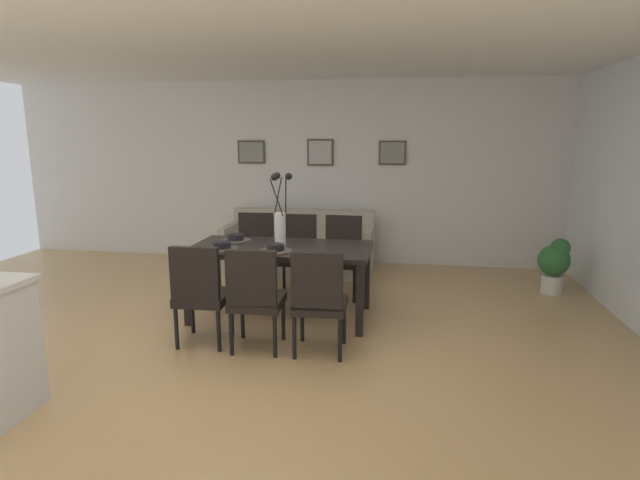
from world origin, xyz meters
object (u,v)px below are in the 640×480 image
object	(u,v)px
dining_chair_mid_right	(342,252)
framed_picture_left	(251,152)
bowl_near_right	(235,237)
framed_picture_center	(320,152)
dining_chair_near_right	(254,248)
dining_chair_far_left	(255,294)
bowl_near_left	(222,245)
framed_picture_right	(392,153)
dining_chair_near_left	(200,290)
centerpiece_vase	(280,219)
dining_table	(281,254)
sofa	(300,250)
bowl_far_left	(275,247)
dining_chair_far_right	(297,250)
dining_chair_mid_left	(319,297)

from	to	relation	value
dining_chair_mid_right	framed_picture_left	size ratio (longest dim) A/B	2.27
bowl_near_right	framed_picture_center	world-z (taller)	framed_picture_center
dining_chair_near_right	dining_chair_far_left	distance (m)	1.81
dining_chair_near_right	framed_picture_left	bearing A→B (deg)	107.32
dining_chair_near_right	dining_chair_mid_right	world-z (taller)	same
dining_chair_near_right	bowl_near_left	world-z (taller)	dining_chair_near_right
bowl_near_left	framed_picture_right	size ratio (longest dim) A/B	0.45
dining_chair_near_left	bowl_near_right	distance (m)	1.07
centerpiece_vase	bowl_near_right	bearing A→B (deg)	159.65
dining_table	sofa	xyz separation A→B (m)	(-0.20, 1.88, -0.38)
bowl_near_right	framed_picture_left	distance (m)	2.41
dining_chair_near_left	dining_chair_near_right	distance (m)	1.70
dining_chair_near_left	dining_chair_mid_right	bearing A→B (deg)	58.18
framed_picture_center	sofa	bearing A→B (deg)	-110.19
bowl_far_left	dining_chair_near_right	bearing A→B (deg)	116.81
centerpiece_vase	bowl_near_right	size ratio (longest dim) A/B	4.32
dining_table	dining_chair_near_left	size ratio (longest dim) A/B	1.96
dining_chair_far_right	framed_picture_center	world-z (taller)	framed_picture_center
dining_chair_far_right	framed_picture_right	xyz separation A→B (m)	(1.04, 1.58, 1.08)
framed_picture_center	framed_picture_right	xyz separation A→B (m)	(1.02, 0.00, -0.00)
framed_picture_left	bowl_near_left	bearing A→B (deg)	-79.55
dining_chair_mid_left	bowl_far_left	size ratio (longest dim) A/B	5.41
dining_table	framed_picture_right	xyz separation A→B (m)	(1.02, 2.42, 0.93)
bowl_near_right	sofa	bearing A→B (deg)	78.51
dining_chair_near_right	sofa	xyz separation A→B (m)	(0.34, 1.01, -0.23)
framed_picture_left	framed_picture_right	world-z (taller)	framed_picture_right
dining_chair_near_right	dining_chair_mid_left	distance (m)	2.03
dining_chair_far_left	bowl_near_right	size ratio (longest dim) A/B	5.41
dining_chair_near_left	dining_chair_far_right	size ratio (longest dim) A/B	1.00
dining_chair_far_right	bowl_near_right	size ratio (longest dim) A/B	5.41
dining_chair_mid_right	bowl_near_left	xyz separation A→B (m)	(-1.06, -1.03, 0.27)
framed_picture_center	framed_picture_right	bearing A→B (deg)	0.00
bowl_far_left	bowl_near_right	bearing A→B (deg)	143.20
bowl_far_left	dining_chair_mid_left	bearing A→B (deg)	-50.73
dining_chair_near_left	bowl_near_left	world-z (taller)	dining_chair_near_left
dining_chair_far_right	centerpiece_vase	distance (m)	0.98
dining_chair_near_left	dining_chair_far_left	bearing A→B (deg)	-4.11
dining_chair_near_left	dining_chair_mid_left	world-z (taller)	same
dining_chair_near_left	dining_chair_mid_left	bearing A→B (deg)	-1.37
dining_chair_far_right	framed_picture_center	bearing A→B (deg)	89.46
dining_table	bowl_near_left	bearing A→B (deg)	-159.49
dining_chair_far_left	bowl_near_left	world-z (taller)	dining_chair_far_left
framed_picture_right	bowl_near_right	bearing A→B (deg)	-125.19
dining_chair_near_left	dining_chair_far_left	size ratio (longest dim) A/B	1.00
dining_chair_far_right	dining_chair_near_right	bearing A→B (deg)	177.55
dining_chair_mid_right	framed_picture_center	world-z (taller)	framed_picture_center
dining_table	bowl_near_left	size ratio (longest dim) A/B	10.59
centerpiece_vase	dining_table	bearing A→B (deg)	-124.65
bowl_far_left	dining_chair_far_right	bearing A→B (deg)	90.82
dining_chair_near_right	framed_picture_right	distance (m)	2.46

